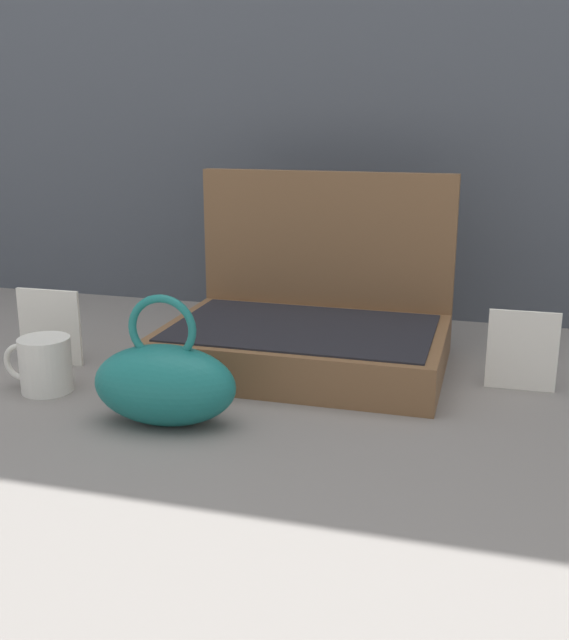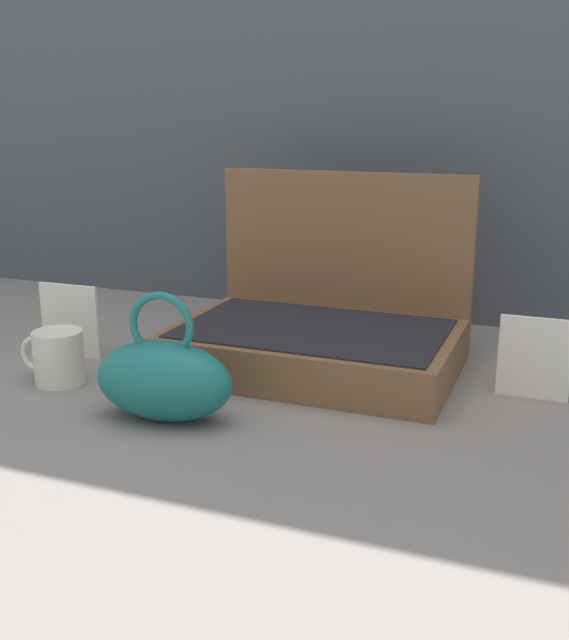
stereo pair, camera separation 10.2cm
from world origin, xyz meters
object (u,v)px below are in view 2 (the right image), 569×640
object	(u,v)px
open_suitcase	(322,326)
coffee_mug	(58,357)
info_card_left	(534,358)
poster_card_right	(70,321)
teal_pouch_handbag	(164,379)

from	to	relation	value
open_suitcase	coffee_mug	world-z (taller)	open_suitcase
coffee_mug	info_card_left	distance (m)	0.74
info_card_left	poster_card_right	distance (m)	0.78
open_suitcase	poster_card_right	xyz separation A→B (m)	(-0.43, -0.12, -0.00)
teal_pouch_handbag	poster_card_right	size ratio (longest dim) A/B	1.61
open_suitcase	poster_card_right	distance (m)	0.45
info_card_left	poster_card_right	bearing A→B (deg)	-174.60
teal_pouch_handbag	coffee_mug	bearing A→B (deg)	163.99
info_card_left	poster_card_right	size ratio (longest dim) A/B	0.97
open_suitcase	teal_pouch_handbag	size ratio (longest dim) A/B	2.21
coffee_mug	poster_card_right	xyz separation A→B (m)	(-0.07, 0.12, 0.02)
teal_pouch_handbag	info_card_left	bearing A→B (deg)	30.10
open_suitcase	coffee_mug	xyz separation A→B (m)	(-0.36, -0.24, -0.03)
open_suitcase	coffee_mug	distance (m)	0.44
poster_card_right	teal_pouch_handbag	bearing A→B (deg)	-33.25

